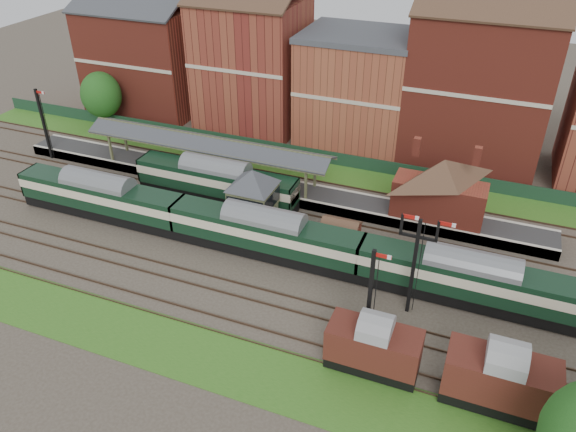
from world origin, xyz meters
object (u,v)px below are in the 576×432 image
at_px(semaphore_bracket, 415,260).
at_px(platform_railcar, 216,181).
at_px(goods_van_a, 374,347).
at_px(signal_box, 253,199).
at_px(dmu_train, 264,233).

bearing_deg(semaphore_bracket, platform_railcar, 156.23).
xyz_separation_m(platform_railcar, goods_van_a, (19.35, -15.50, -0.16)).
bearing_deg(semaphore_bracket, signal_box, 159.08).
distance_m(dmu_train, goods_van_a, 14.59).
relative_size(signal_box, semaphore_bracket, 0.73).
bearing_deg(semaphore_bracket, dmu_train, 168.75).
distance_m(semaphore_bracket, goods_van_a, 7.08).
bearing_deg(platform_railcar, dmu_train, -39.56).
bearing_deg(semaphore_bracket, goods_van_a, -99.51).
distance_m(signal_box, dmu_train, 4.20).
distance_m(dmu_train, platform_railcar, 10.21).
bearing_deg(goods_van_a, platform_railcar, 141.30).
distance_m(semaphore_bracket, platform_railcar, 22.47).
bearing_deg(signal_box, semaphore_bracket, -20.92).
xyz_separation_m(signal_box, dmu_train, (2.47, -3.25, -0.97)).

